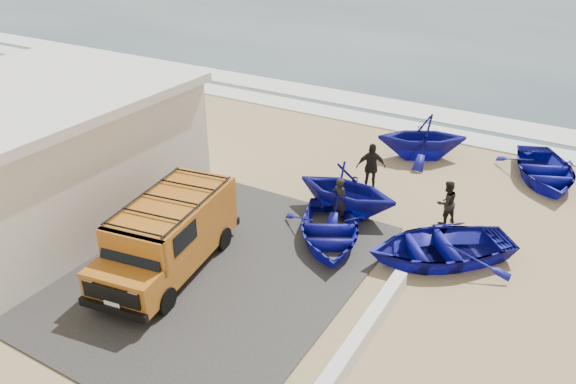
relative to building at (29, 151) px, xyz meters
The scene contains 15 objects.
ground 8.06m from the building, 14.93° to the left, with size 160.00×160.00×0.00m, color tan.
slab 5.90m from the building, ahead, with size 12.00×10.00×0.05m, color #383533.
surf_line 16.02m from the building, 61.82° to the left, with size 180.00×1.60×0.06m, color white.
surf_wash 18.25m from the building, 65.56° to the left, with size 180.00×2.20×0.04m, color white.
building is the anchor object (origin of this frame).
parapet 12.68m from the building, ahead, with size 0.35×6.00×0.55m, color silver.
van 6.48m from the building, ahead, with size 2.75×5.36×2.19m.
boat_near_left 10.35m from the building, 17.93° to the left, with size 2.81×3.93×0.81m, color #1415A0.
boat_near_right 13.68m from the building, 16.75° to the left, with size 3.16×4.42×0.92m, color #1415A0.
boat_mid_left 10.73m from the building, 28.00° to the left, with size 3.09×3.58×1.88m, color #1415A0.
boat_far_left 14.89m from the building, 47.15° to the left, with size 3.13×3.63×1.91m, color #1415A0.
boat_far_right 18.70m from the building, 36.98° to the left, with size 3.07×4.30×0.89m, color #1415A0.
fisherman_front 10.52m from the building, 25.38° to the left, with size 0.58×0.38×1.59m, color black.
fisherman_middle 14.01m from the building, 26.08° to the left, with size 0.75×0.58×1.54m, color black.
fisherman_back 11.84m from the building, 36.97° to the left, with size 1.09×0.45×1.86m, color black.
Camera 1 is at (8.71, -12.50, 9.64)m, focal length 35.00 mm.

